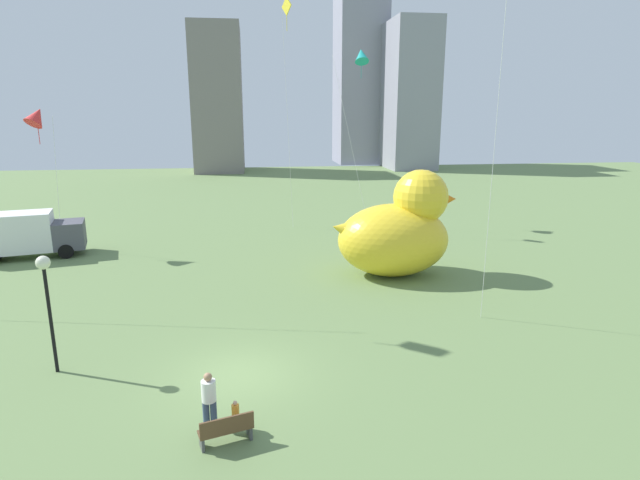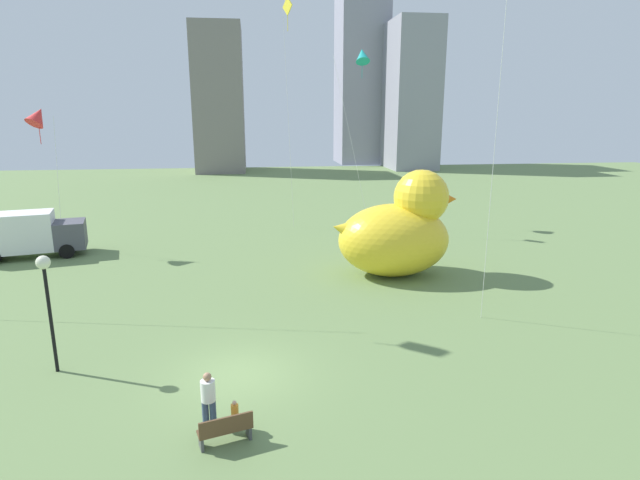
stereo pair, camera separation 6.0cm
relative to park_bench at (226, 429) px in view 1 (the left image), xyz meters
name	(u,v)px [view 1 (the left image)]	position (x,y,z in m)	size (l,w,h in m)	color
ground_plane	(239,375)	(0.25, 3.85, -0.47)	(140.00, 140.00, 0.00)	#67814C
park_bench	(226,429)	(0.00, 0.00, 0.00)	(1.55, 0.85, 0.90)	brown
person_adult	(209,397)	(-0.51, 0.89, 0.47)	(0.42, 0.42, 1.70)	#38476B
person_child	(236,413)	(0.23, 0.70, 0.02)	(0.22, 0.22, 0.89)	silver
giant_inflatable_duck	(398,231)	(8.78, 14.20, 2.02)	(7.06, 4.53, 5.85)	yellow
lamppost	(46,284)	(-6.07, 4.93, 2.78)	(0.47, 0.47, 4.21)	black
box_truck	(25,235)	(-13.13, 20.61, 0.98)	(6.76, 3.68, 2.85)	white
city_skyline	(339,82)	(15.58, 74.20, 13.21)	(37.11, 20.59, 34.03)	gray
kite_teal	(361,56)	(9.65, 28.77, 12.63)	(2.92, 3.12, 13.87)	silver
kite_red	(37,116)	(-12.07, 21.93, 8.12)	(1.87, 1.93, 9.37)	silver
kite_yellow	(287,20)	(3.81, 27.57, 14.87)	(0.70, 1.15, 16.93)	silver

